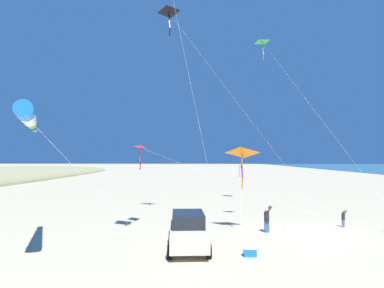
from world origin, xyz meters
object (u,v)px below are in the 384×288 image
parked_car (188,231)px  person_child_grey_jacket (343,218)px  kite_windsock_teal_far_right (28,118)px  kite_delta_checkered_midright (242,153)px  cooler_box (250,252)px  kite_delta_striped_overhead (240,167)px  kite_delta_green_low_center (169,13)px  kite_delta_long_streamer_right (141,148)px  kite_delta_rainbow_low_near (263,42)px  person_adult_flyer (267,218)px

parked_car → person_child_grey_jacket: size_ratio=3.77×
kite_windsock_teal_far_right → kite_delta_checkered_midright: 12.62m
parked_car → cooler_box: size_ratio=7.15×
parked_car → kite_windsock_teal_far_right: bearing=-165.2°
kite_windsock_teal_far_right → kite_delta_striped_overhead: kite_windsock_teal_far_right is taller
kite_windsock_teal_far_right → kite_delta_green_low_center: bearing=62.8°
person_child_grey_jacket → kite_delta_long_streamer_right: 14.75m
kite_windsock_teal_far_right → kite_delta_rainbow_low_near: kite_delta_rainbow_low_near is taller
parked_car → kite_delta_green_low_center: kite_delta_green_low_center is taller
cooler_box → kite_windsock_teal_far_right: size_ratio=0.07×
kite_delta_green_low_center → kite_windsock_teal_far_right: bearing=-117.2°
person_child_grey_jacket → kite_delta_checkered_midright: size_ratio=0.18×
cooler_box → kite_delta_checkered_midright: 7.24m
person_adult_flyer → kite_delta_rainbow_low_near: 20.03m
parked_car → cooler_box: bearing=-18.6°
parked_car → kite_delta_rainbow_low_near: bearing=67.7°
kite_windsock_teal_far_right → kite_delta_rainbow_low_near: (14.16, 18.21, 10.11)m
cooler_box → kite_delta_long_streamer_right: kite_delta_long_streamer_right is taller
cooler_box → kite_delta_checkered_midright: size_ratio=0.10×
kite_delta_green_low_center → kite_windsock_teal_far_right: kite_delta_green_low_center is taller
person_adult_flyer → person_child_grey_jacket: 5.85m
person_child_grey_jacket → kite_delta_long_streamer_right: size_ratio=0.08×
person_child_grey_jacket → person_adult_flyer: bearing=-161.1°
parked_car → kite_delta_striped_overhead: 11.18m
kite_delta_checkered_midright → cooler_box: bearing=-92.4°
cooler_box → person_adult_flyer: (1.71, 5.09, 0.71)m
person_adult_flyer → kite_delta_rainbow_low_near: size_ratio=0.10×
cooler_box → kite_delta_long_streamer_right: (-6.70, 6.48, 5.26)m
parked_car → kite_delta_rainbow_low_near: 23.58m
person_adult_flyer → kite_windsock_teal_far_right: (-12.27, -6.06, 5.71)m
kite_delta_checkered_midright → kite_delta_striped_overhead: 5.86m
kite_delta_green_low_center → kite_delta_striped_overhead: kite_delta_green_low_center is taller
kite_delta_long_streamer_right → kite_delta_green_low_center: size_ratio=0.88×
person_adult_flyer → kite_delta_long_streamer_right: bearing=170.6°
kite_delta_striped_overhead → kite_windsock_teal_far_right: bearing=-132.7°
parked_car → person_adult_flyer: size_ratio=2.65×
kite_delta_striped_overhead → kite_delta_long_streamer_right: bearing=-147.4°
cooler_box → person_adult_flyer: 5.42m
cooler_box → kite_delta_green_low_center: bearing=118.1°
person_adult_flyer → kite_delta_checkered_midright: (-1.48, 0.29, 4.14)m
kite_delta_green_low_center → kite_delta_rainbow_low_near: 11.61m
kite_delta_green_low_center → person_child_grey_jacket: bearing=-12.0°
kite_delta_checkered_midright → kite_delta_rainbow_low_near: 16.98m
kite_delta_green_low_center → kite_delta_striped_overhead: 13.83m
person_adult_flyer → kite_delta_rainbow_low_near: bearing=81.2°
kite_delta_green_low_center → kite_delta_checkered_midright: bearing=-38.2°
parked_car → cooler_box: 3.30m
kite_delta_long_streamer_right → person_adult_flyer: bearing=-9.4°
kite_delta_long_streamer_right → kite_windsock_teal_far_right: bearing=-117.5°
kite_windsock_teal_far_right → person_adult_flyer: bearing=26.3°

